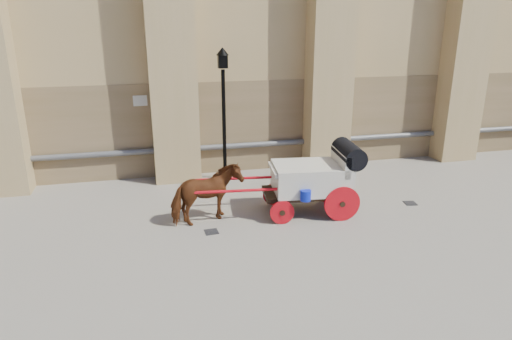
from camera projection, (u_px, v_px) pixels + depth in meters
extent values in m
plane|color=slate|center=(229.00, 222.00, 11.53)|extent=(90.00, 90.00, 0.00)
cube|color=#866C4C|center=(265.00, 125.00, 15.34)|extent=(44.00, 0.35, 3.00)
cylinder|color=#59595B|center=(267.00, 144.00, 15.28)|extent=(42.00, 0.18, 0.18)
cube|color=beige|center=(140.00, 101.00, 13.96)|extent=(0.42, 0.04, 0.32)
imported|color=#622F15|center=(207.00, 195.00, 11.28)|extent=(1.92, 1.33, 1.48)
cube|color=black|center=(307.00, 192.00, 11.93)|extent=(2.34, 1.26, 0.12)
cube|color=beige|center=(311.00, 178.00, 11.82)|extent=(2.07, 1.48, 0.71)
cube|color=beige|center=(341.00, 161.00, 11.78)|extent=(0.29, 1.28, 0.56)
cube|color=beige|center=(278.00, 170.00, 11.63)|extent=(0.48, 1.15, 0.10)
cylinder|color=black|center=(349.00, 154.00, 11.74)|extent=(0.71, 1.33, 0.57)
cylinder|color=red|center=(342.00, 204.00, 11.46)|extent=(0.92, 0.16, 0.92)
cylinder|color=red|center=(328.00, 186.00, 12.65)|extent=(0.92, 0.16, 0.92)
cylinder|color=red|center=(282.00, 212.00, 11.33)|extent=(0.62, 0.13, 0.61)
cylinder|color=red|center=(274.00, 194.00, 12.52)|extent=(0.62, 0.13, 0.61)
cylinder|color=red|center=(245.00, 191.00, 11.20)|extent=(2.44, 0.34, 0.07)
cylinder|color=red|center=(241.00, 178.00, 12.07)|extent=(2.44, 0.34, 0.07)
cylinder|color=#0C21BE|center=(306.00, 195.00, 11.17)|extent=(0.27, 0.27, 0.27)
cylinder|color=black|center=(224.00, 126.00, 14.06)|extent=(0.12, 0.12, 3.46)
cone|color=black|center=(225.00, 174.00, 14.55)|extent=(0.35, 0.35, 0.35)
cube|color=black|center=(223.00, 61.00, 13.44)|extent=(0.27, 0.27, 0.40)
cone|color=black|center=(222.00, 51.00, 13.35)|extent=(0.38, 0.38, 0.23)
cube|color=black|center=(211.00, 232.00, 10.97)|extent=(0.34, 0.34, 0.01)
cube|color=black|center=(410.00, 203.00, 12.68)|extent=(0.36, 0.36, 0.01)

